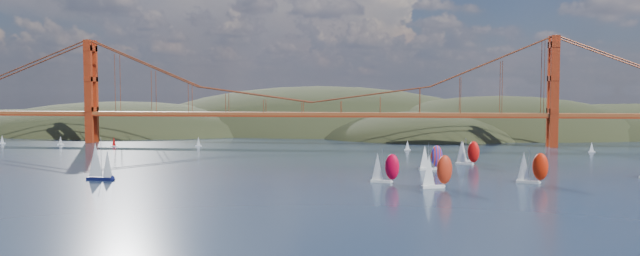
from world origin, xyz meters
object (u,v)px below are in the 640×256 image
Objects in this scene: racer_1 at (436,170)px; racer_2 at (532,167)px; racer_0 at (384,167)px; racer_rwb at (430,157)px; racer_3 at (467,152)px; racer_5 at (468,151)px; sloop_navy at (99,162)px.

racer_1 reaches higher than racer_2.
racer_0 is 1.02× the size of racer_rwb.
racer_3 is 1.10× the size of racer_5.
racer_3 is 1.03× the size of racer_rwb.
racer_rwb is (0.81, 41.09, -0.42)m from racer_1.
racer_3 reaches higher than racer_rwb.
racer_5 is (1.61, 10.95, -0.42)m from racer_3.
racer_3 is at bearing 54.73° from racer_1.
sloop_navy is 111.22m from racer_rwb.
racer_2 is at bearing -62.53° from racer_rwb.
racer_2 is (44.31, 3.70, 0.25)m from racer_0.
racer_2 is 1.14× the size of racer_5.
racer_rwb is at bearing 68.58° from racer_1.
racer_5 is at bearing 55.76° from racer_1.
racer_0 reaches higher than racer_5.
racer_1 is 1.01× the size of racer_2.
racer_1 is (15.02, -8.72, 0.32)m from racer_0.
sloop_navy is 1.30× the size of racer_3.
racer_rwb is at bearing 75.09° from racer_0.
sloop_navy reaches higher than racer_5.
racer_1 is at bearing -141.17° from racer_2.
sloop_navy is 137.42m from racer_5.
racer_0 is at bearing -159.38° from racer_2.
racer_0 is 0.94× the size of racer_1.
racer_1 reaches higher than racer_3.
racer_2 is at bearing -82.00° from racer_5.
racer_0 reaches higher than racer_rwb.
racer_1 is 41.10m from racer_rwb.
racer_3 is (119.31, 54.32, -1.02)m from sloop_navy.
racer_2 is at bearing 2.69° from racer_1.
racer_1 is 1.09× the size of racer_rwb.
racer_rwb is (-28.47, 28.67, -0.34)m from racer_2.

